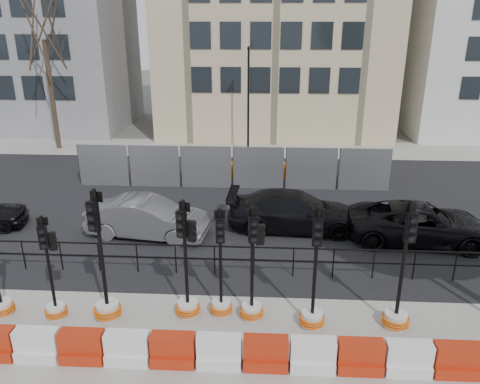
{
  "coord_description": "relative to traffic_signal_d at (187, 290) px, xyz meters",
  "views": [
    {
      "loc": [
        1.46,
        -11.38,
        7.47
      ],
      "look_at": [
        0.68,
        3.0,
        2.07
      ],
      "focal_mm": 35.0,
      "sensor_mm": 36.0,
      "label": 1
    }
  ],
  "objects": [
    {
      "name": "sidewalk_far",
      "position": [
        0.49,
        16.92,
        -0.78
      ],
      "size": [
        40.0,
        4.0,
        0.02
      ],
      "primitive_type": "cube",
      "color": "gray",
      "rests_on": "ground"
    },
    {
      "name": "traffic_signal_h",
      "position": [
        5.39,
        -0.23,
        -0.07
      ],
      "size": [
        0.69,
        0.69,
        3.5
      ],
      "rotation": [
        0.0,
        0.0,
        0.15
      ],
      "color": "silver",
      "rests_on": "ground"
    },
    {
      "name": "lamp_post_far",
      "position": [
        0.99,
        15.9,
        2.43
      ],
      "size": [
        0.12,
        0.56,
        6.0
      ],
      "color": "black",
      "rests_on": "ground"
    },
    {
      "name": "building_grey",
      "position": [
        -13.51,
        22.91,
        6.21
      ],
      "size": [
        11.0,
        9.06,
        14.0
      ],
      "color": "gray",
      "rests_on": "ground"
    },
    {
      "name": "heras_fencing",
      "position": [
        1.06,
        10.79,
        -0.13
      ],
      "size": [
        14.33,
        1.72,
        2.0
      ],
      "color": "gray",
      "rests_on": "ground"
    },
    {
      "name": "sidewalk_near",
      "position": [
        0.49,
        -2.08,
        -0.78
      ],
      "size": [
        40.0,
        6.0,
        0.02
      ],
      "primitive_type": "cube",
      "color": "gray",
      "rests_on": "ground"
    },
    {
      "name": "traffic_signal_g",
      "position": [
        3.25,
        -0.31,
        -0.1
      ],
      "size": [
        0.66,
        0.66,
        3.33
      ],
      "rotation": [
        0.0,
        0.0,
        -0.1
      ],
      "color": "silver",
      "rests_on": "ground"
    },
    {
      "name": "barrier_row",
      "position": [
        0.49,
        -1.88,
        -0.42
      ],
      "size": [
        14.65,
        0.5,
        0.8
      ],
      "color": "red",
      "rests_on": "ground"
    },
    {
      "name": "traffic_signal_b",
      "position": [
        -3.46,
        -0.28,
        -0.09
      ],
      "size": [
        0.58,
        0.58,
        2.93
      ],
      "rotation": [
        0.0,
        0.0,
        0.24
      ],
      "color": "silver",
      "rests_on": "ground"
    },
    {
      "name": "car_b",
      "position": [
        -2.2,
        4.72,
        -0.07
      ],
      "size": [
        2.64,
        4.73,
        1.43
      ],
      "primitive_type": "imported",
      "rotation": [
        0.0,
        0.0,
        1.44
      ],
      "color": "#57575D",
      "rests_on": "ground"
    },
    {
      "name": "ground",
      "position": [
        0.49,
        0.92,
        -0.79
      ],
      "size": [
        120.0,
        120.0,
        0.0
      ],
      "primitive_type": "plane",
      "color": "#51514C",
      "rests_on": "ground"
    },
    {
      "name": "tree_bare_far",
      "position": [
        -10.51,
        16.42,
        5.87
      ],
      "size": [
        2.0,
        2.0,
        9.0
      ],
      "color": "#473828",
      "rests_on": "ground"
    },
    {
      "name": "traffic_signal_f",
      "position": [
        1.71,
        -0.03,
        -0.03
      ],
      "size": [
        0.63,
        0.63,
        3.2
      ],
      "rotation": [
        0.0,
        0.0,
        0.21
      ],
      "color": "silver",
      "rests_on": "ground"
    },
    {
      "name": "car_d",
      "position": [
        7.48,
        4.82,
        -0.1
      ],
      "size": [
        3.16,
        5.35,
        1.37
      ],
      "primitive_type": "imported",
      "rotation": [
        0.0,
        0.0,
        1.48
      ],
      "color": "black",
      "rests_on": "ground"
    },
    {
      "name": "traffic_signal_c",
      "position": [
        -2.1,
        -0.23,
        -0.04
      ],
      "size": [
        0.72,
        0.72,
        3.64
      ],
      "rotation": [
        0.0,
        0.0,
        -0.25
      ],
      "color": "silver",
      "rests_on": "ground"
    },
    {
      "name": "kerb_railing",
      "position": [
        0.49,
        2.12,
        -0.1
      ],
      "size": [
        18.0,
        0.04,
        1.0
      ],
      "color": "black",
      "rests_on": "ground"
    },
    {
      "name": "road",
      "position": [
        0.49,
        7.92,
        -0.77
      ],
      "size": [
        40.0,
        14.0,
        0.03
      ],
      "primitive_type": "cube",
      "color": "black",
      "rests_on": "ground"
    },
    {
      "name": "traffic_signal_d",
      "position": [
        0.0,
        0.0,
        0.0
      ],
      "size": [
        0.65,
        0.65,
        3.31
      ],
      "rotation": [
        0.0,
        0.0,
        -0.34
      ],
      "color": "silver",
      "rests_on": "ground"
    },
    {
      "name": "traffic_signal_e",
      "position": [
        0.88,
        0.11,
        -0.16
      ],
      "size": [
        0.6,
        0.6,
        3.06
      ],
      "rotation": [
        0.0,
        0.0,
        0.13
      ],
      "color": "silver",
      "rests_on": "ground"
    },
    {
      "name": "car_c",
      "position": [
        3.12,
        5.6,
        -0.07
      ],
      "size": [
        2.52,
        5.18,
        1.44
      ],
      "primitive_type": "imported",
      "rotation": [
        0.0,
        0.0,
        1.52
      ],
      "color": "black",
      "rests_on": "ground"
    }
  ]
}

